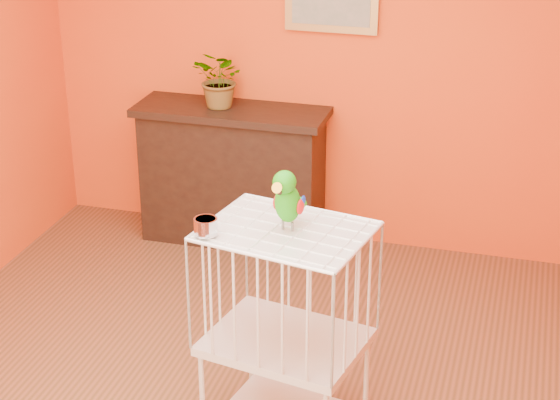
% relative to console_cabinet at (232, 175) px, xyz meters
% --- Properties ---
extents(room_shell, '(4.50, 4.50, 4.50)m').
position_rel_console_cabinet_xyz_m(room_shell, '(0.64, -2.02, 1.09)').
color(room_shell, '#DF4C15').
rests_on(room_shell, ground).
extents(console_cabinet, '(1.32, 0.48, 0.98)m').
position_rel_console_cabinet_xyz_m(console_cabinet, '(0.00, 0.00, 0.00)').
color(console_cabinet, black).
rests_on(console_cabinet, ground).
extents(potted_plant, '(0.48, 0.50, 0.31)m').
position_rel_console_cabinet_xyz_m(potted_plant, '(-0.06, -0.00, 0.64)').
color(potted_plant, '#26722D').
rests_on(potted_plant, console_cabinet).
extents(birdcage, '(0.82, 0.69, 1.12)m').
position_rel_console_cabinet_xyz_m(birdcage, '(0.95, -2.02, 0.09)').
color(birdcage, silver).
rests_on(birdcage, ground).
extents(feed_cup, '(0.11, 0.11, 0.08)m').
position_rel_console_cabinet_xyz_m(feed_cup, '(0.62, -2.17, 0.68)').
color(feed_cup, silver).
rests_on(feed_cup, birdcage).
extents(parrot, '(0.15, 0.27, 0.30)m').
position_rel_console_cabinet_xyz_m(parrot, '(0.96, -2.01, 0.78)').
color(parrot, '#59544C').
rests_on(parrot, birdcage).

